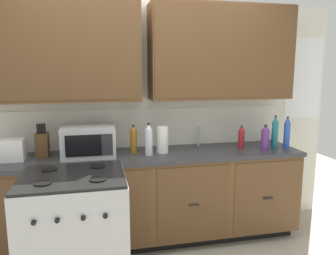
{
  "coord_description": "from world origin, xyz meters",
  "views": [
    {
      "loc": [
        -0.46,
        -2.69,
        1.68
      ],
      "look_at": [
        0.19,
        0.27,
        1.16
      ],
      "focal_mm": 34.61,
      "sensor_mm": 36.0,
      "label": 1
    }
  ],
  "objects": [
    {
      "name": "wall_unit",
      "position": [
        0.0,
        0.5,
        1.63
      ],
      "size": [
        4.18,
        0.4,
        2.38
      ],
      "color": "silver",
      "rests_on": "ground_plane"
    },
    {
      "name": "sink_faucet",
      "position": [
        0.57,
        0.51,
        1.01
      ],
      "size": [
        0.02,
        0.02,
        0.2
      ],
      "primitive_type": "cylinder",
      "color": "#B2B5BA",
      "rests_on": "counter_run"
    },
    {
      "name": "stove_range",
      "position": [
        -0.65,
        -0.33,
        0.47
      ],
      "size": [
        0.76,
        0.68,
        0.95
      ],
      "color": "#B7B7BC",
      "rests_on": "ground_plane"
    },
    {
      "name": "knife_block",
      "position": [
        -0.97,
        0.39,
        1.02
      ],
      "size": [
        0.11,
        0.14,
        0.31
      ],
      "color": "#52361E",
      "rests_on": "counter_run"
    },
    {
      "name": "bottle_red",
      "position": [
        0.97,
        0.31,
        1.02
      ],
      "size": [
        0.06,
        0.06,
        0.23
      ],
      "color": "maroon",
      "rests_on": "counter_run"
    },
    {
      "name": "microwave",
      "position": [
        -0.55,
        0.32,
        1.05
      ],
      "size": [
        0.48,
        0.37,
        0.28
      ],
      "color": "#B7B7BC",
      "rests_on": "counter_run"
    },
    {
      "name": "paper_towel_roll",
      "position": [
        0.14,
        0.3,
        1.04
      ],
      "size": [
        0.12,
        0.12,
        0.26
      ],
      "primitive_type": "cylinder",
      "color": "white",
      "rests_on": "counter_run"
    },
    {
      "name": "toaster",
      "position": [
        -1.24,
        0.31,
        1.0
      ],
      "size": [
        0.28,
        0.18,
        0.19
      ],
      "color": "white",
      "rests_on": "counter_run"
    },
    {
      "name": "bottle_teal",
      "position": [
        1.29,
        0.22,
        1.07
      ],
      "size": [
        0.07,
        0.07,
        0.34
      ],
      "color": "#1E707A",
      "rests_on": "counter_run"
    },
    {
      "name": "bottle_amber",
      "position": [
        -0.13,
        0.35,
        1.04
      ],
      "size": [
        0.07,
        0.07,
        0.27
      ],
      "color": "#9E6619",
      "rests_on": "counter_run"
    },
    {
      "name": "bottle_clear",
      "position": [
        0.0,
        0.24,
        1.06
      ],
      "size": [
        0.07,
        0.07,
        0.3
      ],
      "color": "silver",
      "rests_on": "counter_run"
    },
    {
      "name": "counter_run",
      "position": [
        0.0,
        0.3,
        0.47
      ],
      "size": [
        3.01,
        0.64,
        0.91
      ],
      "color": "black",
      "rests_on": "ground_plane"
    },
    {
      "name": "bottle_violet",
      "position": [
        1.17,
        0.19,
        1.03
      ],
      "size": [
        0.08,
        0.08,
        0.26
      ],
      "color": "#663384",
      "rests_on": "counter_run"
    },
    {
      "name": "bottle_blue",
      "position": [
        1.43,
        0.23,
        1.07
      ],
      "size": [
        0.06,
        0.06,
        0.32
      ],
      "color": "blue",
      "rests_on": "counter_run"
    }
  ]
}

